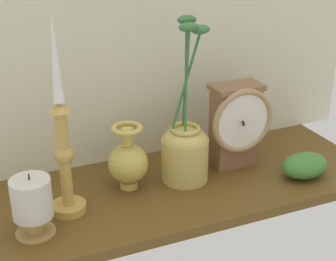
# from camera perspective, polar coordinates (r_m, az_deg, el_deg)

# --- Properties ---
(ground_plane) EXTENTS (1.00, 0.36, 0.02)m
(ground_plane) POSITION_cam_1_polar(r_m,az_deg,el_deg) (1.20, 0.41, -6.56)
(ground_plane) COLOR brown
(back_wall) EXTENTS (1.20, 0.02, 0.65)m
(back_wall) POSITION_cam_1_polar(r_m,az_deg,el_deg) (1.24, -3.03, 11.13)
(back_wall) COLOR beige
(back_wall) RESTS_ON ground_plane
(mantel_clock) EXTENTS (0.16, 0.10, 0.21)m
(mantel_clock) POSITION_cam_1_polar(r_m,az_deg,el_deg) (1.25, 7.67, 0.73)
(mantel_clock) COLOR brown
(mantel_clock) RESTS_ON ground_plane
(candlestick_tall_left) EXTENTS (0.07, 0.07, 0.43)m
(candlestick_tall_left) POSITION_cam_1_polar(r_m,az_deg,el_deg) (1.05, -11.67, -1.71)
(candlestick_tall_left) COLOR gold
(candlestick_tall_left) RESTS_ON ground_plane
(brass_vase_bulbous) EXTENTS (0.09, 0.09, 0.15)m
(brass_vase_bulbous) POSITION_cam_1_polar(r_m,az_deg,el_deg) (1.16, -4.50, -3.39)
(brass_vase_bulbous) COLOR gold
(brass_vase_bulbous) RESTS_ON ground_plane
(brass_vase_jar) EXTENTS (0.11, 0.11, 0.38)m
(brass_vase_jar) POSITION_cam_1_polar(r_m,az_deg,el_deg) (1.18, 1.94, -1.88)
(brass_vase_jar) COLOR tan
(brass_vase_jar) RESTS_ON ground_plane
(pillar_candle_front) EXTENTS (0.08, 0.08, 0.13)m
(pillar_candle_front) POSITION_cam_1_polar(r_m,az_deg,el_deg) (1.03, -14.97, -7.89)
(pillar_candle_front) COLOR tan
(pillar_candle_front) RESTS_ON ground_plane
(ivy_sprig) EXTENTS (0.12, 0.08, 0.06)m
(ivy_sprig) POSITION_cam_1_polar(r_m,az_deg,el_deg) (1.26, 15.06, -3.80)
(ivy_sprig) COLOR #417D35
(ivy_sprig) RESTS_ON ground_plane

